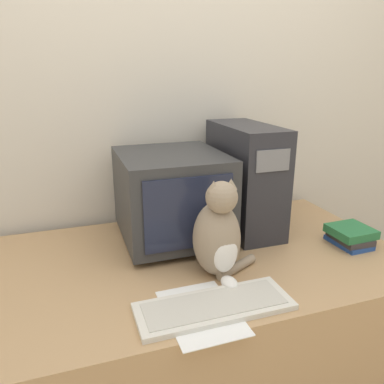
{
  "coord_description": "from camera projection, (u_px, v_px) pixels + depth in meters",
  "views": [
    {
      "loc": [
        -0.43,
        -0.79,
        1.43
      ],
      "look_at": [
        0.0,
        0.48,
        0.99
      ],
      "focal_mm": 35.0,
      "sensor_mm": 36.0,
      "label": 1
    }
  ],
  "objects": [
    {
      "name": "wall_back",
      "position": [
        158.0,
        110.0,
        1.77
      ],
      "size": [
        7.0,
        0.05,
        2.5
      ],
      "color": "beige",
      "rests_on": "ground_plane"
    },
    {
      "name": "desk",
      "position": [
        194.0,
        335.0,
        1.58
      ],
      "size": [
        1.64,
        0.91,
        0.73
      ],
      "color": "tan",
      "rests_on": "ground_plane"
    },
    {
      "name": "crt_monitor",
      "position": [
        172.0,
        196.0,
        1.56
      ],
      "size": [
        0.42,
        0.47,
        0.38
      ],
      "color": "#333333",
      "rests_on": "desk"
    },
    {
      "name": "computer_tower",
      "position": [
        245.0,
        178.0,
        1.67
      ],
      "size": [
        0.2,
        0.46,
        0.47
      ],
      "color": "#28282D",
      "rests_on": "desk"
    },
    {
      "name": "keyboard",
      "position": [
        214.0,
        306.0,
        1.14
      ],
      "size": [
        0.48,
        0.17,
        0.02
      ],
      "color": "silver",
      "rests_on": "desk"
    },
    {
      "name": "cat",
      "position": [
        218.0,
        235.0,
        1.29
      ],
      "size": [
        0.26,
        0.24,
        0.36
      ],
      "rotation": [
        0.0,
        0.0,
        0.06
      ],
      "color": "gray",
      "rests_on": "desk"
    },
    {
      "name": "book_stack",
      "position": [
        350.0,
        236.0,
        1.55
      ],
      "size": [
        0.16,
        0.18,
        0.08
      ],
      "color": "#234793",
      "rests_on": "desk"
    },
    {
      "name": "pen",
      "position": [
        181.0,
        300.0,
        1.18
      ],
      "size": [
        0.14,
        0.05,
        0.01
      ],
      "color": "black",
      "rests_on": "desk"
    },
    {
      "name": "paper_sheet",
      "position": [
        201.0,
        312.0,
        1.13
      ],
      "size": [
        0.21,
        0.3,
        0.0
      ],
      "color": "white",
      "rests_on": "desk"
    }
  ]
}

